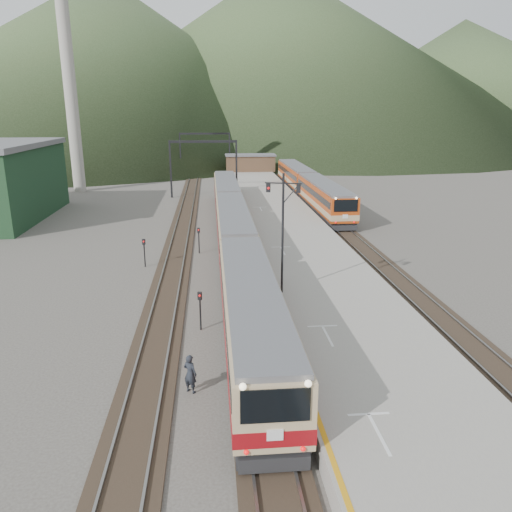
{
  "coord_description": "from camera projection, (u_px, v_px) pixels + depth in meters",
  "views": [
    {
      "loc": [
        -1.89,
        -16.68,
        11.98
      ],
      "look_at": [
        1.18,
        17.3,
        2.0
      ],
      "focal_mm": 35.0,
      "sensor_mm": 36.0,
      "label": 1
    }
  ],
  "objects": [
    {
      "name": "station_shed",
      "position": [
        250.0,
        162.0,
        93.79
      ],
      "size": [
        9.4,
        4.4,
        3.1
      ],
      "color": "#503927",
      "rests_on": "platform"
    },
    {
      "name": "short_signal_a",
      "position": [
        200.0,
        306.0,
        27.94
      ],
      "size": [
        0.26,
        0.22,
        2.27
      ],
      "color": "black",
      "rests_on": "ground"
    },
    {
      "name": "track_second",
      "position": [
        326.0,
        216.0,
        58.68
      ],
      "size": [
        2.6,
        200.0,
        0.23
      ],
      "color": "black",
      "rests_on": "ground"
    },
    {
      "name": "second_train",
      "position": [
        308.0,
        185.0,
        69.11
      ],
      "size": [
        2.93,
        39.86,
        3.57
      ],
      "color": "#A43B11",
      "rests_on": "track_second"
    },
    {
      "name": "track_main",
      "position": [
        228.0,
        218.0,
        57.69
      ],
      "size": [
        2.6,
        200.0,
        0.23
      ],
      "color": "black",
      "rests_on": "ground"
    },
    {
      "name": "gantry_near",
      "position": [
        203.0,
        158.0,
        70.23
      ],
      "size": [
        9.55,
        0.25,
        8.0
      ],
      "color": "black",
      "rests_on": "ground"
    },
    {
      "name": "track_far",
      "position": [
        185.0,
        218.0,
        57.25
      ],
      "size": [
        2.6,
        200.0,
        0.23
      ],
      "color": "black",
      "rests_on": "ground"
    },
    {
      "name": "worker",
      "position": [
        190.0,
        374.0,
        21.83
      ],
      "size": [
        0.79,
        0.73,
        1.8
      ],
      "primitive_type": "imported",
      "rotation": [
        0.0,
        0.0,
        2.53
      ],
      "color": "black",
      "rests_on": "ground"
    },
    {
      "name": "short_signal_b",
      "position": [
        199.0,
        237.0,
        43.11
      ],
      "size": [
        0.24,
        0.19,
        2.27
      ],
      "color": "black",
      "rests_on": "ground"
    },
    {
      "name": "main_train",
      "position": [
        234.0,
        230.0,
        43.73
      ],
      "size": [
        2.79,
        57.3,
        3.41
      ],
      "color": "tan",
      "rests_on": "track_main"
    },
    {
      "name": "platform",
      "position": [
        278.0,
        216.0,
        56.14
      ],
      "size": [
        8.0,
        100.0,
        1.0
      ],
      "primitive_type": "cube",
      "color": "gray",
      "rests_on": "ground"
    },
    {
      "name": "hill_b",
      "position": [
        276.0,
        53.0,
        231.39
      ],
      "size": [
        220.0,
        220.0,
        75.0
      ],
      "primitive_type": "cone",
      "color": "#2D401F",
      "rests_on": "ground"
    },
    {
      "name": "smokestack",
      "position": [
        70.0,
        89.0,
        72.62
      ],
      "size": [
        1.8,
        1.8,
        30.0
      ],
      "primitive_type": "cylinder",
      "color": "#9E998E",
      "rests_on": "ground"
    },
    {
      "name": "short_signal_c",
      "position": [
        144.0,
        249.0,
        39.35
      ],
      "size": [
        0.25,
        0.21,
        2.27
      ],
      "color": "black",
      "rests_on": "ground"
    },
    {
      "name": "hill_a",
      "position": [
        107.0,
        61.0,
        189.21
      ],
      "size": [
        180.0,
        180.0,
        60.0
      ],
      "primitive_type": "cone",
      "color": "#2D401F",
      "rests_on": "ground"
    },
    {
      "name": "signal_mast",
      "position": [
        283.0,
        222.0,
        30.1
      ],
      "size": [
        2.15,
        0.67,
        7.45
      ],
      "color": "black",
      "rests_on": "platform"
    },
    {
      "name": "hill_c",
      "position": [
        459.0,
        80.0,
        222.71
      ],
      "size": [
        160.0,
        160.0,
        50.0
      ],
      "primitive_type": "cone",
      "color": "#2D401F",
      "rests_on": "ground"
    },
    {
      "name": "gantry_far",
      "position": [
        205.0,
        146.0,
        94.13
      ],
      "size": [
        9.55,
        0.25,
        8.0
      ],
      "color": "black",
      "rests_on": "ground"
    },
    {
      "name": "ground",
      "position": [
        266.0,
        430.0,
        19.47
      ],
      "size": [
        400.0,
        400.0,
        0.0
      ],
      "primitive_type": "plane",
      "color": "#47423D",
      "rests_on": "ground"
    }
  ]
}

